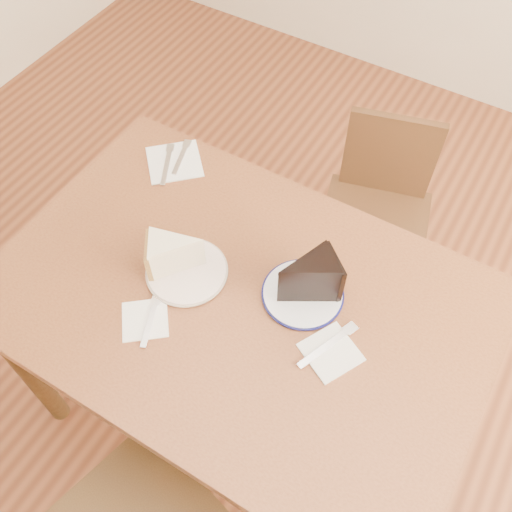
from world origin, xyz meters
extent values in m
plane|color=#512715|center=(0.00, 0.00, 0.00)|extent=(4.00, 4.00, 0.00)
cube|color=#522916|center=(0.00, 0.00, 0.73)|extent=(1.20, 0.80, 0.04)
cylinder|color=#311E0E|center=(-0.54, -0.34, 0.35)|extent=(0.06, 0.06, 0.71)
cylinder|color=#311E0E|center=(-0.54, 0.34, 0.35)|extent=(0.06, 0.06, 0.71)
cylinder|color=#311E0E|center=(0.54, 0.34, 0.35)|extent=(0.06, 0.06, 0.71)
cylinder|color=#372210|center=(-0.09, -0.34, 0.20)|extent=(0.04, 0.04, 0.40)
cube|color=#331C0F|center=(0.12, 0.67, 0.39)|extent=(0.44, 0.44, 0.04)
cylinder|color=#331C0F|center=(0.23, 0.86, 0.18)|extent=(0.03, 0.03, 0.37)
cylinder|color=#331C0F|center=(-0.06, 0.77, 0.18)|extent=(0.03, 0.03, 0.37)
cylinder|color=#331C0F|center=(0.31, 0.56, 0.18)|extent=(0.03, 0.03, 0.37)
cylinder|color=#331C0F|center=(0.02, 0.48, 0.18)|extent=(0.03, 0.03, 0.37)
cube|color=#331C0F|center=(0.08, 0.82, 0.57)|extent=(0.30, 0.11, 0.32)
cylinder|color=silver|center=(-0.15, -0.01, 0.76)|extent=(0.20, 0.20, 0.01)
cylinder|color=white|center=(0.13, 0.08, 0.76)|extent=(0.19, 0.19, 0.01)
cube|color=white|center=(-0.16, -0.17, 0.75)|extent=(0.15, 0.15, 0.00)
cube|color=white|center=(0.26, -0.02, 0.75)|extent=(0.16, 0.16, 0.00)
cube|color=white|center=(-0.40, 0.29, 0.75)|extent=(0.21, 0.21, 0.00)
cube|color=silver|center=(-0.14, -0.16, 0.76)|extent=(0.07, 0.13, 0.00)
cube|color=silver|center=(0.24, -0.01, 0.76)|extent=(0.08, 0.16, 0.00)
cube|color=silver|center=(-0.39, 0.31, 0.76)|extent=(0.06, 0.14, 0.00)
cube|color=silver|center=(-0.41, 0.27, 0.76)|extent=(0.09, 0.15, 0.00)
camera|label=1|loc=(0.40, -0.59, 1.94)|focal=40.00mm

